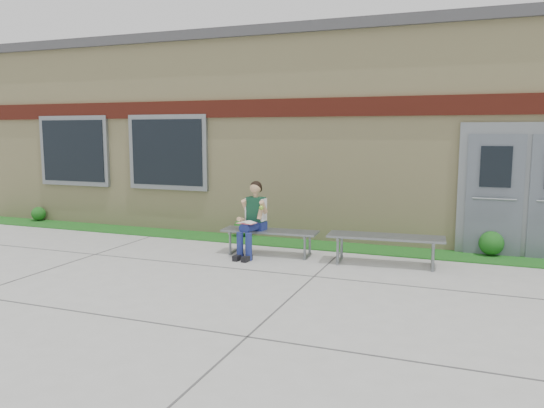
% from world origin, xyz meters
% --- Properties ---
extents(ground, '(80.00, 80.00, 0.00)m').
position_xyz_m(ground, '(0.00, 0.00, 0.00)').
color(ground, '#9E9E99').
rests_on(ground, ground).
extents(grass_strip, '(16.00, 0.80, 0.02)m').
position_xyz_m(grass_strip, '(0.00, 2.60, 0.01)').
color(grass_strip, '#134512').
rests_on(grass_strip, ground).
extents(school_building, '(16.20, 6.22, 4.20)m').
position_xyz_m(school_building, '(-0.00, 5.99, 2.10)').
color(school_building, beige).
rests_on(school_building, ground).
extents(bench_left, '(1.71, 0.57, 0.44)m').
position_xyz_m(bench_left, '(-0.13, 1.59, 0.34)').
color(bench_left, slate).
rests_on(bench_left, ground).
extents(bench_right, '(1.88, 0.66, 0.48)m').
position_xyz_m(bench_right, '(1.87, 1.59, 0.37)').
color(bench_right, slate).
rests_on(bench_right, ground).
extents(girl, '(0.46, 0.79, 1.30)m').
position_xyz_m(girl, '(-0.37, 1.40, 0.68)').
color(girl, navy).
rests_on(girl, ground).
extents(shrub_west, '(0.33, 0.33, 0.33)m').
position_xyz_m(shrub_west, '(-6.57, 2.85, 0.18)').
color(shrub_west, '#134512').
rests_on(shrub_west, grass_strip).
extents(shrub_mid, '(0.36, 0.36, 0.36)m').
position_xyz_m(shrub_mid, '(-1.21, 2.85, 0.20)').
color(shrub_mid, '#134512').
rests_on(shrub_mid, grass_strip).
extents(shrub_east, '(0.42, 0.42, 0.42)m').
position_xyz_m(shrub_east, '(3.50, 2.85, 0.23)').
color(shrub_east, '#134512').
rests_on(shrub_east, grass_strip).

